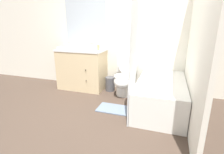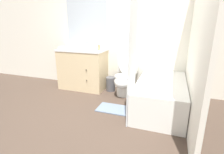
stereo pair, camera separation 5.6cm
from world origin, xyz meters
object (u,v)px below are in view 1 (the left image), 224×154
at_px(tissue_box, 89,47).
at_px(hand_towel_folded, 63,48).
at_px(sink_faucet, 85,47).
at_px(bath_towel_folded, 147,88).
at_px(vanity_cabinet, 82,69).
at_px(toilet, 125,77).
at_px(wastebasket, 110,84).
at_px(bathtub, 161,94).
at_px(bath_mat, 114,109).
at_px(soap_dispenser, 98,47).

xyz_separation_m(tissue_box, hand_towel_folded, (-0.48, -0.29, -0.01)).
xyz_separation_m(sink_faucet, tissue_box, (0.12, -0.04, 0.01)).
height_order(sink_faucet, hand_towel_folded, sink_faucet).
height_order(sink_faucet, bath_towel_folded, sink_faucet).
relative_size(vanity_cabinet, bath_towel_folded, 3.51).
distance_m(sink_faucet, toilet, 1.16).
bearing_deg(wastebasket, tissue_box, 167.06).
xyz_separation_m(bathtub, wastebasket, (-1.09, 0.51, -0.10)).
height_order(bathtub, bath_mat, bathtub).
bearing_deg(bathtub, bath_mat, -157.12).
height_order(toilet, wastebasket, toilet).
xyz_separation_m(hand_towel_folded, bath_towel_folded, (1.91, -0.85, -0.38)).
distance_m(wastebasket, bath_mat, 0.91).
bearing_deg(vanity_cabinet, tissue_box, 51.63).
bearing_deg(sink_faucet, vanity_cabinet, -90.00).
distance_m(bathtub, bath_towel_folded, 0.61).
bearing_deg(tissue_box, hand_towel_folded, -149.09).
xyz_separation_m(toilet, tissue_box, (-0.87, 0.22, 0.54)).
bearing_deg(bath_mat, sink_faucet, 135.45).
xyz_separation_m(toilet, bath_mat, (0.01, -0.72, -0.37)).
xyz_separation_m(tissue_box, soap_dispenser, (0.28, -0.15, 0.02)).
bearing_deg(hand_towel_folded, bath_towel_folded, -23.91).
relative_size(toilet, tissue_box, 6.22).
xyz_separation_m(soap_dispenser, bath_mat, (0.60, -0.79, -0.94)).
distance_m(wastebasket, bath_towel_folded, 1.41).
xyz_separation_m(toilet, hand_towel_folded, (-1.35, -0.07, 0.53)).
distance_m(wastebasket, tissue_box, 0.94).
relative_size(vanity_cabinet, soap_dispenser, 7.00).
bearing_deg(hand_towel_folded, wastebasket, 9.58).
distance_m(toilet, wastebasket, 0.43).
distance_m(wastebasket, hand_towel_folded, 1.27).
relative_size(soap_dispenser, bath_towel_folded, 0.50).
bearing_deg(soap_dispenser, bath_towel_folded, -40.60).
relative_size(bathtub, bath_mat, 2.58).
distance_m(toilet, hand_towel_folded, 1.45).
relative_size(vanity_cabinet, bathtub, 0.69).
bearing_deg(vanity_cabinet, sink_faucet, 90.00).
relative_size(wastebasket, bath_towel_folded, 1.03).
height_order(wastebasket, bath_mat, wastebasket).
distance_m(bathtub, tissue_box, 1.86).
xyz_separation_m(sink_faucet, soap_dispenser, (0.40, -0.20, 0.03)).
bearing_deg(hand_towel_folded, soap_dispenser, 10.31).
bearing_deg(tissue_box, wastebasket, -12.94).
bearing_deg(bath_towel_folded, bath_mat, 160.56).
distance_m(sink_faucet, soap_dispenser, 0.45).
bearing_deg(bath_mat, hand_towel_folded, 154.38).
xyz_separation_m(tissue_box, bath_towel_folded, (1.43, -1.14, -0.39)).
distance_m(vanity_cabinet, hand_towel_folded, 0.60).
bearing_deg(hand_towel_folded, bath_mat, -25.62).
bearing_deg(bathtub, sink_faucet, 158.74).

